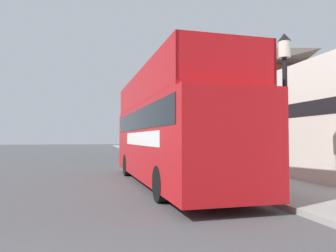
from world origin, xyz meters
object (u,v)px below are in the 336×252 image
object	(u,v)px
tour_bus	(169,135)
parked_car_ahead_of_bus	(148,154)
pedestrian_third	(271,157)
lamp_post_nearest	(285,83)
lamp_post_second	(195,104)

from	to	relation	value
tour_bus	parked_car_ahead_of_bus	bearing A→B (deg)	83.84
tour_bus	pedestrian_third	bearing A→B (deg)	-53.07
lamp_post_nearest	lamp_post_second	distance (m)	7.36
pedestrian_third	lamp_post_nearest	bearing A→B (deg)	-99.28
parked_car_ahead_of_bus	pedestrian_third	world-z (taller)	pedestrian_third
parked_car_ahead_of_bus	pedestrian_third	bearing A→B (deg)	-80.28
lamp_post_nearest	lamp_post_second	bearing A→B (deg)	91.59
tour_bus	lamp_post_second	world-z (taller)	lamp_post_second
pedestrian_third	lamp_post_nearest	xyz separation A→B (m)	(-0.18, -1.08, 2.06)
tour_bus	lamp_post_second	distance (m)	4.17
tour_bus	lamp_post_second	bearing A→B (deg)	55.86
lamp_post_nearest	lamp_post_second	size ratio (longest dim) A/B	0.93
lamp_post_second	parked_car_ahead_of_bus	bearing A→B (deg)	106.04
lamp_post_second	tour_bus	bearing A→B (deg)	-122.05
tour_bus	pedestrian_third	distance (m)	3.92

